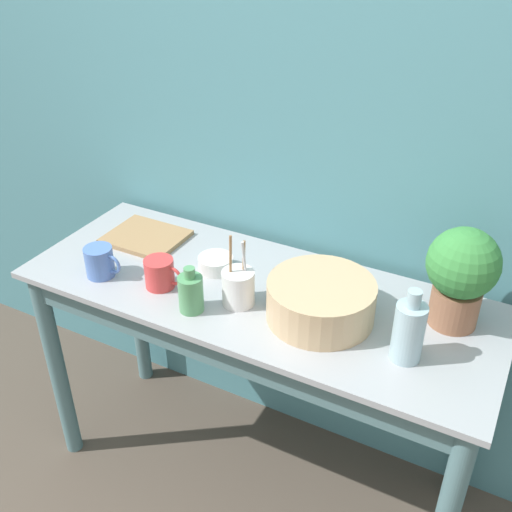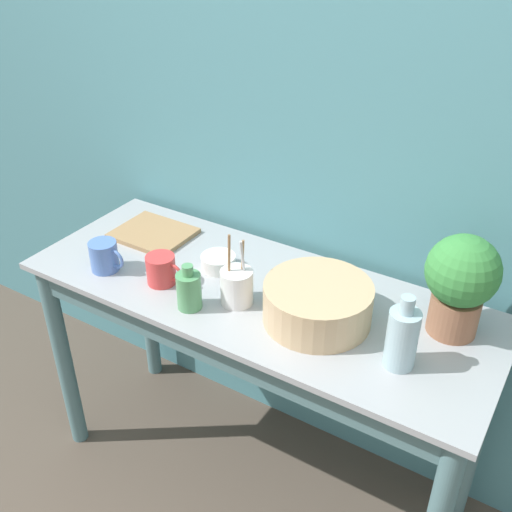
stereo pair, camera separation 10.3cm
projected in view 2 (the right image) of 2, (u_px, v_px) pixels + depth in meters
wall_back at (313, 140)px, 1.86m from camera, size 6.00×0.05×2.40m
counter_table at (252, 338)px, 1.89m from camera, size 1.47×0.56×0.83m
potted_plant at (461, 281)px, 1.56m from camera, size 0.19×0.19×0.29m
bowl_wash_large at (318, 303)px, 1.66m from camera, size 0.30×0.30×0.12m
bottle_tall at (402, 337)px, 1.48m from camera, size 0.08×0.08×0.21m
bottle_short at (189, 290)px, 1.71m from camera, size 0.07×0.07×0.14m
mug_red at (162, 270)px, 1.82m from camera, size 0.13×0.09×0.09m
mug_blue at (105, 256)px, 1.88m from camera, size 0.13×0.09×0.10m
bowl_small_enamel_white at (218, 262)px, 1.90m from camera, size 0.11×0.11×0.05m
utensil_cup at (237, 286)px, 1.73m from camera, size 0.10×0.10×0.22m
tray_board at (153, 233)px, 2.09m from camera, size 0.26×0.21×0.02m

